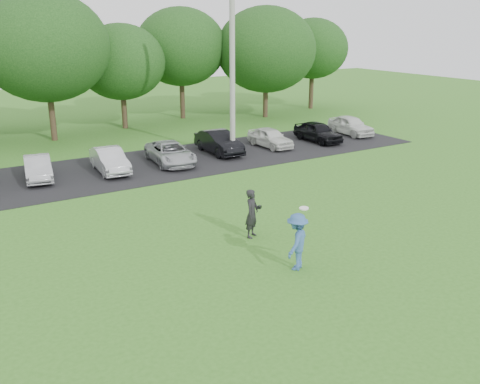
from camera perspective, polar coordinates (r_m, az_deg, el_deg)
name	(u,v)px	position (r m, az deg, el deg)	size (l,w,h in m)	color
ground	(302,264)	(16.24, 6.60, -7.61)	(100.00, 100.00, 0.00)	#346D1F
parking_lot	(139,167)	(26.99, -10.73, 2.66)	(32.00, 6.50, 0.03)	black
utility_pole	(232,59)	(27.90, -0.83, 13.96)	(0.28, 0.28, 10.10)	#9C9B97
frisbee_player	(297,242)	(15.57, 6.10, -5.28)	(1.27, 1.14, 1.90)	#345C95
camera_bystander	(252,213)	(17.76, 1.29, -2.30)	(0.72, 0.66, 1.66)	black
parked_cars	(143,154)	(26.98, -10.32, 3.97)	(30.43, 4.70, 1.23)	#56585D
tree_row	(99,54)	(35.86, -14.81, 14.04)	(42.39, 9.85, 8.64)	#38281C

